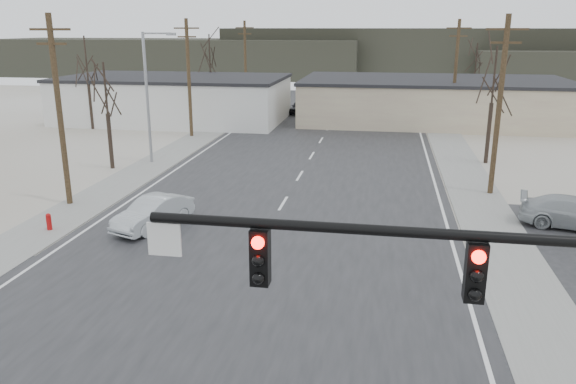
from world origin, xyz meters
name	(u,v)px	position (x,y,z in m)	size (l,w,h in m)	color
ground	(203,339)	(0.00, 0.00, 0.00)	(140.00, 140.00, 0.00)	silver
main_road	(286,198)	(0.00, 15.00, 0.02)	(18.00, 110.00, 0.05)	#232426
cross_road	(203,338)	(0.00, 0.00, 0.02)	(90.00, 10.00, 0.04)	#232426
sidewalk_left	(146,169)	(-10.60, 20.00, 0.03)	(3.00, 90.00, 0.06)	gray
sidewalk_right	(469,183)	(10.60, 20.00, 0.03)	(3.00, 90.00, 0.06)	gray
traffic_signal_mast	(541,330)	(7.89, -6.20, 4.67)	(8.95, 0.43, 7.20)	black
fire_hydrant	(49,222)	(-10.20, 8.00, 0.45)	(0.24, 0.24, 0.87)	#A50C0C
building_left_far	(175,99)	(-16.00, 40.00, 2.26)	(22.30, 12.30, 4.50)	silver
building_right_far	(433,100)	(10.00, 44.00, 2.15)	(26.30, 14.30, 4.30)	#C5BB96
upole_left_b	(59,109)	(-11.50, 12.00, 5.22)	(2.20, 0.30, 10.00)	#4E3A24
upole_left_c	(189,76)	(-11.50, 32.00, 5.22)	(2.20, 0.30, 10.00)	#4E3A24
upole_left_d	(245,62)	(-11.50, 52.00, 5.22)	(2.20, 0.30, 10.00)	#4E3A24
upole_right_a	(499,104)	(11.50, 18.00, 5.22)	(2.20, 0.30, 10.00)	#4E3A24
upole_right_b	(455,73)	(11.50, 40.00, 5.22)	(2.20, 0.30, 10.00)	#4E3A24
streetlight_main	(149,91)	(-10.80, 22.00, 5.09)	(2.40, 0.25, 9.00)	gray
tree_left_near	(106,91)	(-13.00, 20.00, 5.23)	(3.30, 3.30, 7.35)	#33271F
tree_right_mid	(494,78)	(12.50, 26.00, 5.93)	(3.74, 3.74, 8.33)	#33271F
tree_left_far	(210,55)	(-14.00, 46.00, 6.28)	(3.96, 3.96, 8.82)	#33271F
tree_right_far	(476,61)	(15.00, 52.00, 5.58)	(3.52, 3.52, 7.84)	#33271F
tree_left_mid	(86,61)	(-22.00, 34.00, 6.28)	(3.96, 3.96, 8.82)	#33271F
hill_left	(178,58)	(-35.00, 92.00, 3.50)	(70.00, 18.00, 7.00)	#333026
hill_center	(441,53)	(15.00, 96.00, 4.50)	(80.00, 18.00, 9.00)	#333026
sedan_crossing	(153,213)	(-5.46, 9.22, 0.77)	(1.54, 4.42, 1.46)	#ABB2B6
car_far_a	(387,105)	(5.48, 50.30, 0.77)	(2.02, 4.97, 1.44)	black
car_far_b	(300,107)	(-4.07, 46.80, 0.76)	(1.68, 4.18, 1.42)	black
car_parked_silver	(575,213)	(14.48, 12.64, 0.77)	(2.06, 5.06, 1.47)	#989FA2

